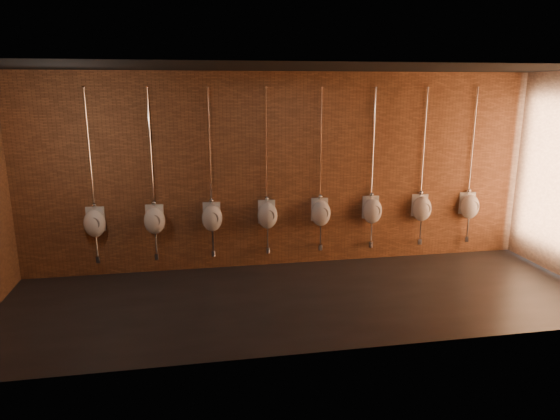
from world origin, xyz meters
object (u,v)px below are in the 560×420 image
at_px(urinal_6, 422,208).
at_px(urinal_7, 469,206).
at_px(urinal_1, 155,219).
at_px(urinal_4, 321,212).
at_px(urinal_2, 212,217).
at_px(urinal_3, 267,214).
at_px(urinal_5, 372,210).
at_px(urinal_0, 95,222).

bearing_deg(urinal_6, urinal_7, 0.00).
bearing_deg(urinal_1, urinal_7, 0.00).
bearing_deg(urinal_4, urinal_6, 0.00).
bearing_deg(urinal_2, urinal_1, 180.00).
height_order(urinal_4, urinal_7, same).
bearing_deg(urinal_3, urinal_6, 0.00).
bearing_deg(urinal_3, urinal_1, 180.00).
distance_m(urinal_1, urinal_3, 1.81).
distance_m(urinal_1, urinal_2, 0.91).
relative_size(urinal_5, urinal_6, 1.00).
height_order(urinal_3, urinal_4, same).
bearing_deg(urinal_5, urinal_1, 180.00).
bearing_deg(urinal_3, urinal_7, 0.00).
distance_m(urinal_3, urinal_4, 0.91).
relative_size(urinal_0, urinal_3, 1.00).
relative_size(urinal_5, urinal_7, 1.00).
xyz_separation_m(urinal_2, urinal_4, (1.81, 0.00, 0.00)).
relative_size(urinal_2, urinal_6, 1.00).
xyz_separation_m(urinal_3, urinal_5, (1.81, 0.00, 0.00)).
bearing_deg(urinal_1, urinal_2, 0.00).
height_order(urinal_0, urinal_1, same).
relative_size(urinal_3, urinal_7, 1.00).
distance_m(urinal_0, urinal_2, 1.81).
relative_size(urinal_1, urinal_3, 1.00).
height_order(urinal_0, urinal_3, same).
height_order(urinal_1, urinal_7, same).
distance_m(urinal_2, urinal_6, 3.63).
distance_m(urinal_3, urinal_5, 1.81).
xyz_separation_m(urinal_5, urinal_7, (1.81, 0.00, 0.00)).
xyz_separation_m(urinal_1, urinal_5, (3.63, 0.00, 0.00)).
bearing_deg(urinal_5, urinal_0, 180.00).
height_order(urinal_1, urinal_4, same).
xyz_separation_m(urinal_1, urinal_2, (0.91, 0.00, 0.00)).
bearing_deg(urinal_5, urinal_3, 180.00).
distance_m(urinal_5, urinal_7, 1.81).
distance_m(urinal_1, urinal_5, 3.63).
xyz_separation_m(urinal_1, urinal_7, (5.44, 0.00, 0.00)).
relative_size(urinal_1, urinal_6, 1.00).
xyz_separation_m(urinal_1, urinal_6, (4.54, 0.00, 0.00)).
relative_size(urinal_1, urinal_7, 1.00).
distance_m(urinal_2, urinal_3, 0.91).
bearing_deg(urinal_4, urinal_7, 0.00).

